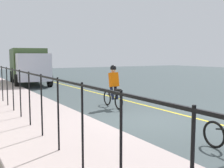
# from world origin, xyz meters

# --- Properties ---
(ground_plane) EXTENTS (80.00, 80.00, 0.00)m
(ground_plane) POSITION_xyz_m (0.00, 0.00, 0.00)
(ground_plane) COLOR #3F4A4C
(lane_line_centre) EXTENTS (36.00, 0.12, 0.01)m
(lane_line_centre) POSITION_xyz_m (0.00, -1.60, 0.00)
(lane_line_centre) COLOR yellow
(lane_line_centre) RESTS_ON ground
(sidewalk) EXTENTS (40.00, 3.20, 0.15)m
(sidewalk) POSITION_xyz_m (0.00, 3.40, 0.07)
(sidewalk) COLOR #AD9C9A
(sidewalk) RESTS_ON ground
(iron_fence) EXTENTS (17.41, 0.04, 1.60)m
(iron_fence) POSITION_xyz_m (1.00, 3.80, 1.26)
(iron_fence) COLOR black
(iron_fence) RESTS_ON sidewalk
(cyclist_lead) EXTENTS (1.71, 0.38, 1.83)m
(cyclist_lead) POSITION_xyz_m (2.66, -0.13, 0.91)
(cyclist_lead) COLOR black
(cyclist_lead) RESTS_ON ground
(box_truck_background) EXTENTS (6.93, 3.16, 2.78)m
(box_truck_background) POSITION_xyz_m (14.28, 0.58, 1.55)
(box_truck_background) COLOR #364C29
(box_truck_background) RESTS_ON ground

